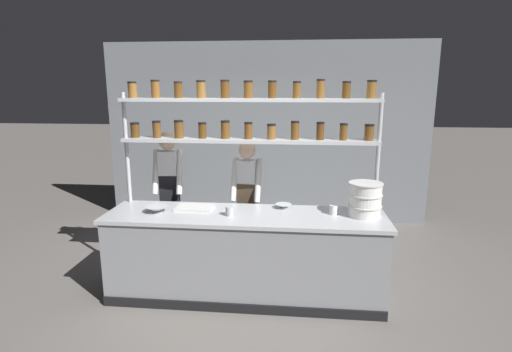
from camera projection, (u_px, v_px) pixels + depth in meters
The scene contains 12 objects.
ground_plane at pixel (245, 295), 4.35m from camera, with size 40.00×40.00×0.00m, color slate.
back_wall at pixel (265, 133), 6.61m from camera, with size 5.31×0.12×2.93m, color gray.
prep_counter at pixel (245, 255), 4.24m from camera, with size 2.91×0.76×0.92m.
spice_shelf_unit at pixel (247, 123), 4.27m from camera, with size 2.80×0.28×2.29m.
chef_left at pixel (170, 190), 4.90m from camera, with size 0.38×0.31×1.69m.
chef_center at pixel (247, 198), 4.79m from camera, with size 0.38×0.30×1.59m.
container_stack at pixel (365, 199), 4.04m from camera, with size 0.34×0.34×0.35m.
cutting_board at pixel (195, 208), 4.32m from camera, with size 0.40×0.26×0.02m.
prep_bowl_near_left at pixel (284, 206), 4.34m from camera, with size 0.17×0.17×0.05m.
prep_bowl_center_front at pixel (157, 209), 4.20m from camera, with size 0.24×0.24×0.07m.
serving_cup_front at pixel (334, 210), 4.13m from camera, with size 0.09×0.09×0.10m.
serving_cup_by_board at pixel (230, 211), 4.08m from camera, with size 0.08×0.08×0.10m.
Camera 1 is at (0.52, -3.93, 2.20)m, focal length 28.00 mm.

